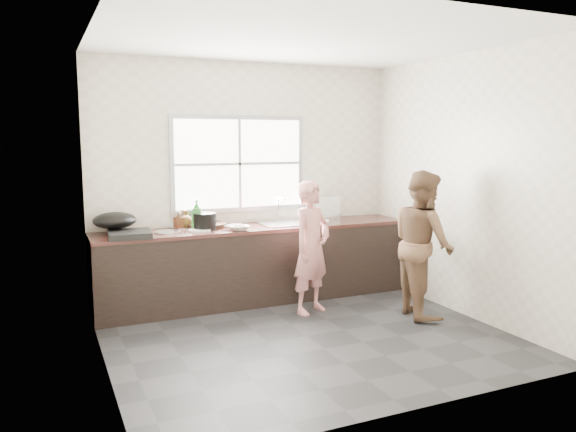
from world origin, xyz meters
name	(u,v)px	position (x,y,z in m)	size (l,w,h in m)	color
floor	(306,336)	(0.00, 0.00, -0.01)	(3.60, 3.20, 0.01)	#28282A
ceiling	(308,38)	(0.00, 0.00, 2.71)	(3.60, 3.20, 0.01)	silver
wall_back	(247,181)	(0.00, 1.60, 1.35)	(3.60, 0.01, 2.70)	beige
wall_left	(98,202)	(-1.80, 0.00, 1.35)	(0.01, 3.20, 2.70)	silver
wall_right	(464,186)	(1.80, 0.00, 1.35)	(0.01, 3.20, 2.70)	beige
wall_front	(416,215)	(0.00, -1.60, 1.35)	(3.60, 0.01, 2.70)	silver
cabinet	(257,265)	(0.00, 1.29, 0.41)	(3.60, 0.62, 0.82)	black
countertop	(257,228)	(0.00, 1.29, 0.84)	(3.60, 0.64, 0.04)	#3A1D17
sink	(285,224)	(0.35, 1.29, 0.86)	(0.55, 0.45, 0.02)	silver
faucet	(278,209)	(0.35, 1.49, 1.01)	(0.02, 0.02, 0.30)	silver
window_frame	(239,164)	(-0.10, 1.59, 1.55)	(1.60, 0.05, 1.10)	#9EA0A5
window_glazing	(240,164)	(-0.10, 1.57, 1.55)	(1.50, 0.01, 1.00)	white
woman	(312,252)	(0.37, 0.65, 0.65)	(0.48, 0.31, 1.31)	#DB8983
person_side	(423,243)	(1.39, 0.10, 0.76)	(0.74, 0.58, 1.52)	brown
cutting_board	(207,225)	(-0.52, 1.45, 0.88)	(0.43, 0.43, 0.04)	black
cleaver	(233,225)	(-0.30, 1.22, 0.90)	(0.22, 0.11, 0.01)	silver
bowl_mince	(240,228)	(-0.28, 1.08, 0.89)	(0.22, 0.22, 0.05)	silver
bowl_crabs	(315,220)	(0.72, 1.26, 0.89)	(0.22, 0.22, 0.07)	silver
bowl_held	(322,222)	(0.71, 1.08, 0.89)	(0.21, 0.21, 0.07)	white
black_pot	(205,221)	(-0.60, 1.29, 0.95)	(0.25, 0.25, 0.18)	black
plate_food	(199,230)	(-0.69, 1.20, 0.87)	(0.24, 0.24, 0.02)	silver
bottle_green	(197,215)	(-0.68, 1.32, 1.03)	(0.13, 0.13, 0.33)	#297D2B
bottle_brown_tall	(179,221)	(-0.84, 1.46, 0.95)	(0.08, 0.08, 0.17)	#431F10
bottle_brown_short	(186,219)	(-0.75, 1.52, 0.95)	(0.14, 0.14, 0.18)	#4C3013
glass_jar	(180,223)	(-0.82, 1.52, 0.91)	(0.07, 0.07, 0.10)	silver
burner	(130,234)	(-1.41, 1.14, 0.89)	(0.41, 0.41, 0.06)	black
wok	(115,220)	(-1.53, 1.39, 1.00)	(0.44, 0.44, 0.17)	black
dish_rack	(320,209)	(0.82, 1.33, 1.01)	(0.40, 0.28, 0.30)	silver
pot_lid_left	(168,232)	(-1.01, 1.26, 0.87)	(0.27, 0.27, 0.01)	silver
pot_lid_right	(181,227)	(-0.81, 1.52, 0.87)	(0.25, 0.25, 0.01)	#B2B6B9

